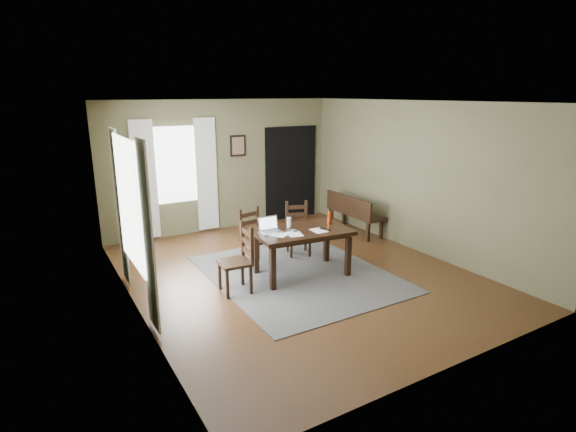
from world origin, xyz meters
TOP-DOWN VIEW (x-y plane):
  - ground at (0.00, 0.00)m, footprint 5.00×6.00m
  - room_shell at (0.00, 0.00)m, footprint 5.02×6.02m
  - rug at (0.00, 0.00)m, footprint 2.60×3.20m
  - dining_table at (0.05, -0.05)m, footprint 1.57×1.04m
  - chair_end at (-1.09, -0.12)m, footprint 0.47×0.47m
  - chair_back_left at (-0.40, 0.75)m, footprint 0.49×0.49m
  - chair_back_right at (0.51, 0.81)m, footprint 0.52×0.52m
  - bench at (2.15, 1.30)m, footprint 0.46×1.42m
  - laptop at (-0.43, 0.12)m, footprint 0.34×0.27m
  - computer_mouse at (-0.12, -0.08)m, footprint 0.07×0.10m
  - tv_remote at (0.35, -0.24)m, footprint 0.11×0.17m
  - drinking_glass at (-0.06, 0.17)m, footprint 0.07×0.07m
  - water_bottle at (0.60, -0.02)m, footprint 0.08×0.08m
  - paper_a at (-0.40, -0.07)m, footprint 0.36×0.38m
  - paper_b at (0.24, -0.23)m, footprint 0.21×0.27m
  - paper_e at (-0.17, -0.20)m, footprint 0.28×0.32m
  - window_left at (-2.47, 0.20)m, footprint 0.01×1.30m
  - window_back at (-1.00, 2.97)m, footprint 1.00×0.01m
  - curtain_left_near at (-2.44, -0.62)m, footprint 0.03×0.48m
  - curtain_left_far at (-2.44, 1.02)m, footprint 0.03×0.48m
  - curtain_back_left at (-1.62, 2.94)m, footprint 0.44×0.03m
  - curtain_back_right at (-0.38, 2.94)m, footprint 0.44×0.03m
  - framed_picture at (0.35, 2.97)m, footprint 0.34×0.03m
  - doorway_back at (1.65, 2.97)m, footprint 1.30×0.03m

SIDE VIEW (x-z plane):
  - ground at x=0.00m, z-range -0.01..0.00m
  - rug at x=0.00m, z-range 0.00..0.01m
  - chair_back_right at x=0.51m, z-range -0.01..0.93m
  - chair_back_left at x=-0.40m, z-range -0.01..0.95m
  - bench at x=2.15m, z-range 0.08..0.88m
  - chair_end at x=-1.09m, z-range -0.01..1.00m
  - dining_table at x=0.05m, z-range 0.29..1.04m
  - paper_b at x=0.24m, z-range 0.76..0.76m
  - paper_e at x=-0.17m, z-range 0.76..0.76m
  - paper_a at x=-0.40m, z-range 0.76..0.76m
  - tv_remote at x=0.35m, z-range 0.76..0.77m
  - computer_mouse at x=-0.12m, z-range 0.76..0.79m
  - laptop at x=-0.43m, z-range 0.70..0.93m
  - drinking_glass at x=-0.06m, z-range 0.76..0.91m
  - water_bottle at x=0.60m, z-range 0.75..1.01m
  - doorway_back at x=1.65m, z-range 0.00..2.10m
  - curtain_left_near at x=-2.44m, z-range 0.05..2.35m
  - curtain_left_far at x=-2.44m, z-range 0.05..2.35m
  - curtain_back_left at x=-1.62m, z-range 0.05..2.35m
  - curtain_back_right at x=-0.38m, z-range 0.05..2.35m
  - window_left at x=-2.47m, z-range 0.60..2.30m
  - window_back at x=-1.00m, z-range 0.70..2.20m
  - framed_picture at x=0.35m, z-range 1.53..1.97m
  - room_shell at x=0.00m, z-range 0.45..3.16m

